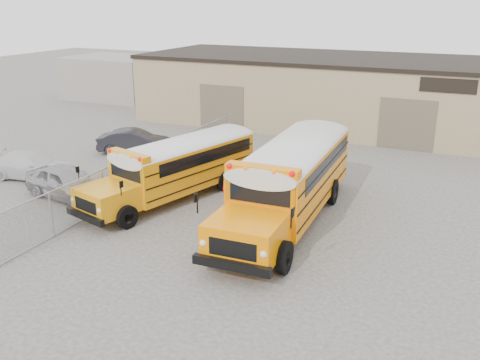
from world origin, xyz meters
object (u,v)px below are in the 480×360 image
at_px(school_bus_right, 329,137).
at_px(tarp_bundle, 274,218).
at_px(school_bus_left, 255,139).
at_px(car_white, 32,165).
at_px(car_dark, 135,142).
at_px(car_silver, 67,183).

xyz_separation_m(school_bus_right, tarp_bundle, (0.30, -8.29, -1.17)).
relative_size(school_bus_left, school_bus_right, 0.86).
relative_size(school_bus_right, car_white, 2.42).
relative_size(tarp_bundle, car_dark, 0.31).
bearing_deg(school_bus_left, car_silver, -127.12).
relative_size(tarp_bundle, car_silver, 0.30).
relative_size(car_silver, car_white, 0.96).
distance_m(school_bus_right, car_dark, 11.11).
xyz_separation_m(car_silver, car_dark, (-1.56, 7.31, -0.05)).
height_order(tarp_bundle, car_dark, car_dark).
relative_size(school_bus_left, car_silver, 2.17).
height_order(school_bus_left, car_silver, school_bus_left).
height_order(car_silver, car_white, car_silver).
bearing_deg(car_dark, car_white, 141.12).
distance_m(school_bus_left, car_silver, 9.60).
bearing_deg(school_bus_left, car_dark, -177.52).
bearing_deg(school_bus_left, car_white, -146.63).
distance_m(school_bus_right, car_silver, 12.77).
height_order(school_bus_right, tarp_bundle, school_bus_right).
distance_m(car_white, car_dark, 6.16).
distance_m(school_bus_left, car_white, 11.21).
height_order(tarp_bundle, car_silver, car_silver).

